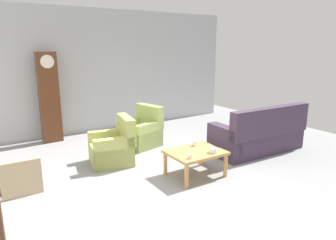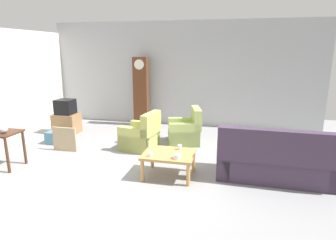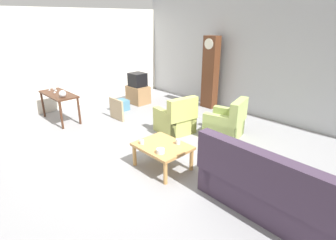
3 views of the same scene
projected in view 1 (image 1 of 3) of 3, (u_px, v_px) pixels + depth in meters
The scene contains 11 objects.
ground_plane at pixel (164, 175), 5.51m from camera, with size 10.40×10.40×0.00m, color gray.
garage_door_wall at pixel (92, 71), 8.08m from camera, with size 8.40×0.16×3.20m, color #ADAFB5.
couch_floral at pixel (259, 136), 6.66m from camera, with size 2.13×0.94×1.04m.
armchair_olive_near at pixel (113, 148), 6.01m from camera, with size 0.91×0.88×0.92m.
armchair_olive_far at pixel (142, 133), 7.07m from camera, with size 0.96×0.94×0.92m.
coffee_table_wood at pixel (195, 155), 5.40m from camera, with size 0.96×0.76×0.46m.
grandfather_clock at pixel (49, 97), 7.23m from camera, with size 0.44×0.30×2.13m.
framed_picture_leaning at pixel (21, 179), 4.66m from camera, with size 0.60×0.05×0.58m, color tan.
cup_white_porcelain at pixel (190, 156), 5.03m from camera, with size 0.08×0.08×0.08m, color white.
cup_blue_rimmed at pixel (195, 143), 5.66m from camera, with size 0.08×0.08×0.09m, color silver.
bowl_white_stacked at pixel (213, 150), 5.30m from camera, with size 0.14×0.14×0.08m, color white.
Camera 1 is at (-2.68, -4.35, 2.27)m, focal length 32.76 mm.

